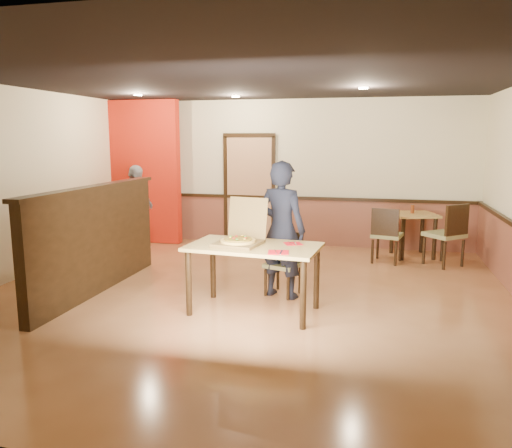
{
  "coord_description": "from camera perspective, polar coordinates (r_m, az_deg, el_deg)",
  "views": [
    {
      "loc": [
        1.62,
        -6.08,
        2.06
      ],
      "look_at": [
        0.16,
        0.0,
        0.98
      ],
      "focal_mm": 35.0,
      "sensor_mm": 36.0,
      "label": 1
    }
  ],
  "objects": [
    {
      "name": "main_table",
      "position": [
        5.9,
        -0.24,
        -3.49
      ],
      "size": [
        1.6,
        1.01,
        0.82
      ],
      "rotation": [
        0.0,
        0.0,
        -0.09
      ],
      "color": "tan",
      "rests_on": "floor"
    },
    {
      "name": "pizza",
      "position": [
        5.88,
        -2.06,
        -1.93
      ],
      "size": [
        0.46,
        0.46,
        0.03
      ],
      "primitive_type": "cylinder",
      "rotation": [
        0.0,
        0.0,
        0.12
      ],
      "color": "gold",
      "rests_on": "pizza_box"
    },
    {
      "name": "napkin_far",
      "position": [
        5.96,
        4.26,
        -2.25
      ],
      "size": [
        0.26,
        0.26,
        0.01
      ],
      "rotation": [
        0.0,
        0.0,
        0.43
      ],
      "color": "red",
      "rests_on": "main_table"
    },
    {
      "name": "chair_rail_back",
      "position": [
        9.74,
        3.81,
        3.01
      ],
      "size": [
        7.0,
        0.06,
        0.06
      ],
      "primitive_type": "cube",
      "color": "black",
      "rests_on": "wall_back"
    },
    {
      "name": "spot_b",
      "position": [
        8.95,
        -2.34,
        14.37
      ],
      "size": [
        0.14,
        0.14,
        0.02
      ],
      "primitive_type": "cylinder",
      "color": "#FFE6B2",
      "rests_on": "ceiling"
    },
    {
      "name": "booth_partition",
      "position": [
        7.03,
        -17.81,
        -1.56
      ],
      "size": [
        0.2,
        3.1,
        1.44
      ],
      "color": "black",
      "rests_on": "floor"
    },
    {
      "name": "diner_chair",
      "position": [
        6.67,
        3.36,
        -4.2
      ],
      "size": [
        0.52,
        0.52,
        0.83
      ],
      "rotation": [
        0.0,
        0.0,
        -0.32
      ],
      "color": "olive",
      "rests_on": "floor"
    },
    {
      "name": "napkin_near",
      "position": [
        5.5,
        2.57,
        -3.25
      ],
      "size": [
        0.26,
        0.26,
        0.01
      ],
      "rotation": [
        0.0,
        0.0,
        0.17
      ],
      "color": "red",
      "rests_on": "main_table"
    },
    {
      "name": "red_accent_panel",
      "position": [
        10.17,
        -13.03,
        5.79
      ],
      "size": [
        1.6,
        0.2,
        2.78
      ],
      "primitive_type": "cube",
      "color": "#B81E0D",
      "rests_on": "floor"
    },
    {
      "name": "diner",
      "position": [
        6.45,
        2.95,
        -0.68
      ],
      "size": [
        0.74,
        0.59,
        1.79
      ],
      "primitive_type": "imported",
      "rotation": [
        0.0,
        0.0,
        2.87
      ],
      "color": "black",
      "rests_on": "floor"
    },
    {
      "name": "wainscot_back",
      "position": [
        9.82,
        3.79,
        0.3
      ],
      "size": [
        7.0,
        0.04,
        0.9
      ],
      "primitive_type": "cube",
      "color": "brown",
      "rests_on": "floor"
    },
    {
      "name": "side_table",
      "position": [
        9.16,
        17.53,
        0.08
      ],
      "size": [
        0.9,
        0.9,
        0.77
      ],
      "rotation": [
        0.0,
        0.0,
        0.3
      ],
      "color": "tan",
      "rests_on": "floor"
    },
    {
      "name": "wall_left",
      "position": [
        7.98,
        -26.59,
        3.99
      ],
      "size": [
        0.0,
        7.0,
        7.0
      ],
      "primitive_type": "plane",
      "rotation": [
        1.57,
        0.0,
        1.57
      ],
      "color": "beige",
      "rests_on": "floor"
    },
    {
      "name": "side_chair_left",
      "position": [
        8.55,
        14.67,
        -1.01
      ],
      "size": [
        0.56,
        0.56,
        0.93
      ],
      "rotation": [
        0.0,
        0.0,
        2.91
      ],
      "color": "olive",
      "rests_on": "floor"
    },
    {
      "name": "spot_a",
      "position": [
        8.83,
        -13.34,
        14.18
      ],
      "size": [
        0.14,
        0.14,
        0.02
      ],
      "primitive_type": "cylinder",
      "color": "#FFE6B2",
      "rests_on": "ceiling"
    },
    {
      "name": "wall_back",
      "position": [
        9.74,
        3.89,
        5.85
      ],
      "size": [
        7.0,
        0.0,
        7.0
      ],
      "primitive_type": "plane",
      "rotation": [
        1.57,
        0.0,
        0.0
      ],
      "color": "beige",
      "rests_on": "floor"
    },
    {
      "name": "passerby",
      "position": [
        9.38,
        -13.54,
        1.73
      ],
      "size": [
        0.56,
        0.99,
        1.59
      ],
      "primitive_type": "imported",
      "rotation": [
        0.0,
        0.0,
        1.38
      ],
      "color": "#919299",
      "rests_on": "floor"
    },
    {
      "name": "side_chair_right",
      "position": [
        8.63,
        21.11,
        -0.89
      ],
      "size": [
        0.72,
        0.72,
        1.03
      ],
      "rotation": [
        0.0,
        0.0,
        3.86
      ],
      "color": "olive",
      "rests_on": "floor"
    },
    {
      "name": "condiment",
      "position": [
        9.14,
        17.45,
        1.66
      ],
      "size": [
        0.06,
        0.06,
        0.15
      ],
      "primitive_type": "cylinder",
      "color": "brown",
      "rests_on": "side_table"
    },
    {
      "name": "back_door",
      "position": [
        9.9,
        -0.76,
        3.9
      ],
      "size": [
        0.9,
        0.06,
        2.1
      ],
      "primitive_type": "cube",
      "color": "tan",
      "rests_on": "wall_back"
    },
    {
      "name": "pizza_box",
      "position": [
        5.92,
        -1.85,
        -1.67
      ],
      "size": [
        0.58,
        0.66,
        0.53
      ],
      "rotation": [
        0.0,
        0.0,
        -0.15
      ],
      "color": "brown",
      "rests_on": "main_table"
    },
    {
      "name": "spot_c",
      "position": [
        7.62,
        12.17,
        14.97
      ],
      "size": [
        0.14,
        0.14,
        0.02
      ],
      "primitive_type": "cylinder",
      "color": "#FFE6B2",
      "rests_on": "ceiling"
    },
    {
      "name": "ceiling",
      "position": [
        6.34,
        -1.5,
        16.46
      ],
      "size": [
        7.0,
        7.0,
        0.0
      ],
      "primitive_type": "plane",
      "rotation": [
        3.14,
        0.0,
        0.0
      ],
      "color": "black",
      "rests_on": "wall_back"
    },
    {
      "name": "floor",
      "position": [
        6.62,
        -1.39,
        -8.36
      ],
      "size": [
        7.0,
        7.0,
        0.0
      ],
      "primitive_type": "plane",
      "color": "#BF7D4A",
      "rests_on": "ground"
    }
  ]
}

